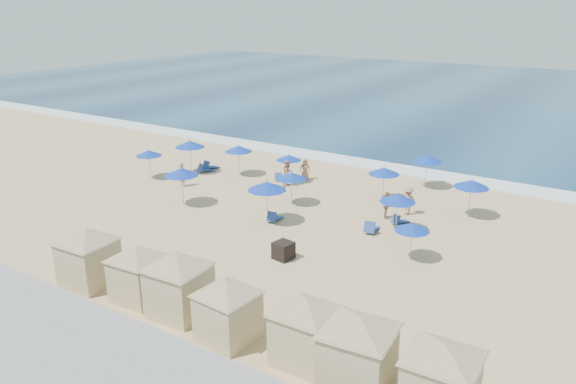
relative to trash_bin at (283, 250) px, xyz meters
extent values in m
plane|color=tan|center=(-2.76, 2.60, -0.44)|extent=(160.00, 160.00, 0.00)
cube|color=#0E2C50|center=(-2.76, 57.60, -0.41)|extent=(160.00, 80.00, 0.06)
cube|color=white|center=(-2.76, 18.10, -0.40)|extent=(160.00, 2.50, 0.08)
cube|color=gray|center=(-2.76, -10.40, 0.11)|extent=(160.00, 2.20, 1.10)
cube|color=black|center=(0.00, 0.00, 0.00)|extent=(1.01, 1.01, 0.89)
cube|color=tan|center=(-6.01, -7.02, 0.61)|extent=(2.20, 2.20, 2.10)
cube|color=#9B8765|center=(-6.01, -7.02, 1.66)|extent=(2.31, 2.31, 0.08)
pyramid|color=#9B8765|center=(-6.01, -7.02, 2.19)|extent=(4.61, 4.61, 0.53)
cube|color=tan|center=(-3.04, -6.77, 0.52)|extent=(2.05, 2.05, 1.93)
cube|color=#9B8765|center=(-3.04, -6.77, 1.49)|extent=(2.15, 2.15, 0.08)
pyramid|color=#9B8765|center=(-3.04, -6.77, 1.97)|extent=(4.22, 4.22, 0.48)
cube|color=tan|center=(-0.70, -6.72, 0.62)|extent=(2.24, 2.24, 2.12)
cube|color=#9B8765|center=(-0.70, -6.72, 1.68)|extent=(2.35, 2.35, 0.08)
pyramid|color=#9B8765|center=(-0.70, -6.72, 2.21)|extent=(4.65, 4.65, 0.53)
cube|color=tan|center=(2.14, -7.09, 0.53)|extent=(2.08, 2.08, 1.94)
cube|color=#9B8765|center=(2.14, -7.09, 1.50)|extent=(2.19, 2.19, 0.08)
pyramid|color=#9B8765|center=(2.14, -7.09, 1.98)|extent=(4.24, 4.24, 0.49)
cube|color=tan|center=(5.37, -6.68, 0.57)|extent=(2.04, 2.04, 2.02)
cube|color=#9B8765|center=(5.37, -6.68, 1.58)|extent=(2.14, 2.14, 0.08)
pyramid|color=#9B8765|center=(5.37, -6.68, 2.08)|extent=(4.43, 4.43, 0.50)
cube|color=tan|center=(7.55, -6.95, 0.63)|extent=(2.34, 2.34, 2.15)
cube|color=#9B8765|center=(7.55, -6.95, 1.71)|extent=(2.46, 2.46, 0.09)
pyramid|color=#9B8765|center=(7.55, -6.95, 2.25)|extent=(4.70, 4.70, 0.54)
cube|color=#9B8765|center=(10.31, -6.77, 1.62)|extent=(2.22, 2.22, 0.08)
pyramid|color=#9B8765|center=(10.31, -6.77, 2.14)|extent=(4.52, 4.52, 0.52)
cylinder|color=#A5A8AD|center=(-14.16, 8.75, 0.58)|extent=(0.05, 0.05, 2.05)
cone|color=#0E319B|center=(-14.16, 8.75, 1.79)|extent=(2.26, 2.26, 0.48)
sphere|color=#0E319B|center=(-14.16, 8.75, 2.09)|extent=(0.09, 0.09, 0.09)
cylinder|color=#A5A8AD|center=(-15.71, 6.05, 0.43)|extent=(0.05, 0.05, 1.75)
cone|color=#0E319B|center=(-15.71, 6.05, 1.47)|extent=(1.93, 1.93, 0.41)
sphere|color=#0E319B|center=(-15.71, 6.05, 1.72)|extent=(0.07, 0.07, 0.07)
cylinder|color=#A5A8AD|center=(-10.69, 10.20, 0.50)|extent=(0.05, 0.05, 1.88)
cone|color=#0E319B|center=(-10.69, 10.20, 1.61)|extent=(2.08, 2.08, 0.45)
sphere|color=#0E319B|center=(-10.69, 10.20, 1.88)|extent=(0.08, 0.08, 0.08)
cylinder|color=#A5A8AD|center=(-9.75, 3.14, 0.56)|extent=(0.05, 0.05, 2.01)
cone|color=#0E319B|center=(-9.75, 3.14, 1.75)|extent=(2.22, 2.22, 0.48)
sphere|color=#0E319B|center=(-9.75, 3.14, 2.04)|extent=(0.08, 0.08, 0.08)
cylinder|color=#A5A8AD|center=(-6.70, 10.85, 0.39)|extent=(0.04, 0.04, 1.66)
cone|color=#0E319B|center=(-6.70, 10.85, 1.37)|extent=(1.84, 1.84, 0.39)
sphere|color=#0E319B|center=(-6.70, 10.85, 1.61)|extent=(0.07, 0.07, 0.07)
cylinder|color=#A5A8AD|center=(-3.98, 6.97, 0.43)|extent=(0.05, 0.05, 1.76)
cone|color=#0E319B|center=(-3.98, 6.97, 1.47)|extent=(1.94, 1.94, 0.42)
sphere|color=#0E319B|center=(-3.98, 6.97, 1.73)|extent=(0.07, 0.07, 0.07)
cylinder|color=#A5A8AD|center=(-3.47, 3.55, 0.60)|extent=(0.05, 0.05, 2.08)
cone|color=#0E319B|center=(-3.47, 3.55, 1.83)|extent=(2.30, 2.30, 0.49)
sphere|color=#0E319B|center=(-3.47, 3.55, 2.13)|extent=(0.09, 0.09, 0.09)
cylinder|color=#A5A8AD|center=(0.63, 10.80, 0.48)|extent=(0.05, 0.05, 1.85)
cone|color=#0E319B|center=(0.63, 10.80, 1.58)|extent=(2.05, 2.05, 0.44)
sphere|color=#0E319B|center=(0.63, 10.80, 1.85)|extent=(0.08, 0.08, 0.08)
cylinder|color=#A5A8AD|center=(3.40, 6.38, 0.48)|extent=(0.05, 0.05, 1.84)
cone|color=#0E319B|center=(3.40, 6.38, 1.57)|extent=(2.04, 2.04, 0.44)
sphere|color=#0E319B|center=(3.40, 6.38, 1.84)|extent=(0.08, 0.08, 0.08)
cylinder|color=#A5A8AD|center=(2.01, 14.93, 0.52)|extent=(0.05, 0.05, 1.93)
cone|color=#0E319B|center=(2.01, 14.93, 1.66)|extent=(2.13, 2.13, 0.46)
sphere|color=#0E319B|center=(2.01, 14.93, 1.94)|extent=(0.08, 0.08, 0.08)
cylinder|color=#A5A8AD|center=(6.17, 10.92, 0.52)|extent=(0.05, 0.05, 1.92)
cone|color=#0E319B|center=(6.17, 10.92, 1.66)|extent=(2.13, 2.13, 0.46)
sphere|color=#0E319B|center=(6.17, 10.92, 1.93)|extent=(0.08, 0.08, 0.08)
cylinder|color=#A5A8AD|center=(5.41, 3.37, 0.37)|extent=(0.04, 0.04, 1.62)
cone|color=#0E319B|center=(5.41, 3.37, 1.32)|extent=(1.79, 1.79, 0.38)
sphere|color=#0E319B|center=(5.41, 3.37, 1.56)|extent=(0.07, 0.07, 0.07)
cube|color=navy|center=(-13.50, 10.33, -0.27)|extent=(0.78, 1.37, 0.36)
cube|color=navy|center=(-13.58, 9.79, -0.01)|extent=(0.65, 0.44, 0.63)
cube|color=navy|center=(-13.32, 9.53, -0.28)|extent=(1.03, 1.35, 0.34)
cube|color=navy|center=(-13.54, 9.07, -0.03)|extent=(0.66, 0.54, 0.59)
cube|color=navy|center=(-7.51, 10.96, -0.29)|extent=(0.82, 1.21, 0.30)
cube|color=navy|center=(-7.37, 10.51, -0.07)|extent=(0.59, 0.44, 0.54)
cube|color=navy|center=(-3.27, 4.10, -0.28)|extent=(0.72, 1.27, 0.33)
cube|color=navy|center=(-3.21, 3.59, -0.04)|extent=(0.61, 0.40, 0.59)
cube|color=navy|center=(2.22, 5.73, -0.27)|extent=(0.82, 1.39, 0.36)
cube|color=navy|center=(2.32, 5.19, 0.00)|extent=(0.67, 0.45, 0.63)
cube|color=navy|center=(3.17, 7.68, -0.29)|extent=(0.86, 1.23, 0.31)
cube|color=navy|center=(3.01, 7.24, -0.07)|extent=(0.60, 0.46, 0.54)
imported|color=#A2735A|center=(-12.41, 5.97, 0.42)|extent=(0.69, 0.51, 1.73)
imported|color=#A2735A|center=(-6.26, 10.08, 0.48)|extent=(0.73, 0.92, 1.85)
imported|color=#A2735A|center=(2.10, 7.97, 0.40)|extent=(0.69, 1.07, 1.69)
imported|color=#A2735A|center=(2.92, 9.29, 0.45)|extent=(1.22, 1.32, 1.78)
imported|color=#A2735A|center=(-6.01, 11.97, 0.34)|extent=(0.91, 0.79, 1.57)
camera|label=1|loc=(14.23, -21.52, 11.90)|focal=35.00mm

